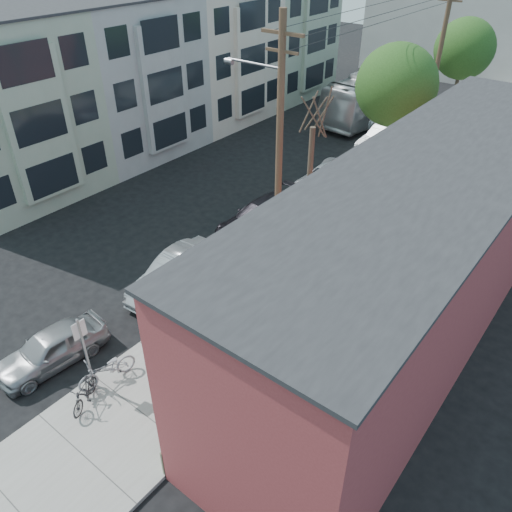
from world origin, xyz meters
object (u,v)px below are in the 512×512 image
Objects in this scene: patio_chair_a at (206,402)px; patio_chair_b at (178,434)px; sign_post at (84,347)px; car_4 at (387,138)px; car_2 at (264,218)px; tree_bare at (309,186)px; parking_meter_far at (321,202)px; patron_grey at (267,327)px; patron_green at (176,431)px; bus at (381,93)px; parked_bike_b at (107,370)px; tree_leafy_far at (464,49)px; cyclist at (208,310)px; car_3 at (327,179)px; utility_pole_near at (278,141)px; tree_leafy_mid at (396,86)px; car_1 at (179,274)px; car_0 at (51,348)px; parking_meter_near at (198,288)px; parked_bike_a at (84,393)px.

patio_chair_a and patio_chair_b have the same top height.
sign_post reaches higher than car_4.
car_4 is (0.00, 13.05, 0.05)m from car_2.
tree_bare is 6.12× the size of patio_chair_b.
patron_grey is (3.42, -8.94, 0.01)m from parking_meter_far.
patron_green is 31.32m from bus.
tree_leafy_far is at bearing 101.79° from parked_bike_b.
tree_bare is at bearing 93.67° from patio_chair_a.
tree_leafy_far reaches higher than cyclist.
patron_green is 17.60m from car_3.
utility_pole_near is 1.81× the size of car_2.
tree_leafy_mid is at bearing 101.59° from parked_bike_b.
car_4 is at bearing 95.06° from car_2.
bus is (-8.84, 30.04, 0.76)m from patron_green.
car_1 is (-1.55, 5.42, -1.05)m from sign_post.
utility_pole_near is 2.62× the size of car_0.
tree_leafy_far is 30.23m from car_0.
car_1 is at bearing 165.37° from parking_meter_near.
patron_green is (0.08, -0.12, 0.35)m from patio_chair_b.
tree_leafy_far is at bearing 168.99° from patron_green.
patron_grey is (3.42, -0.13, 0.01)m from parking_meter_near.
parked_bike_a is (-3.31, -0.76, 0.02)m from patio_chair_b.
car_0 is at bearing -101.69° from utility_pole_near.
tree_bare reaches higher than patron_green.
parked_bike_a is at bearing -159.83° from patio_chair_a.
tree_bare is at bearing 83.52° from car_0.
utility_pole_near is at bearing 89.77° from sign_post.
parked_bike_a is 6.34m from car_1.
patio_chair_a is 3.76m from parked_bike_a.
tree_bare is 0.73× the size of tree_leafy_far.
parking_meter_near is 25.53m from bus.
patron_grey reaches higher than car_1.
parking_meter_far is at bearing 90.41° from sign_post.
parked_bike_b is at bearing 72.97° from parked_bike_a.
parking_meter_far is at bearing 90.00° from parking_meter_near.
car_1 is at bearing 129.15° from patio_chair_a.
cyclist is at bearing 127.15° from patio_chair_b.
sign_post is at bearing 8.65° from car_0.
car_3 is (0.00, 5.75, -0.11)m from car_2.
patio_chair_a is at bearing -80.19° from tree_leafy_mid.
car_1 is at bearing 139.85° from patio_chair_b.
parking_meter_far reaches higher than parked_bike_a.
patio_chair_b is 4.83m from cyclist.
car_1 reaches higher than parked_bike_b.
car_4 is 6.96m from bus.
bus is at bearing 105.38° from car_2.
parked_bike_a is (-3.14, -2.08, 0.02)m from patio_chair_a.
tree_leafy_mid reaches higher than parked_bike_b.
cyclist is 0.39× the size of car_1.
car_2 is at bearing 111.80° from parked_bike_b.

